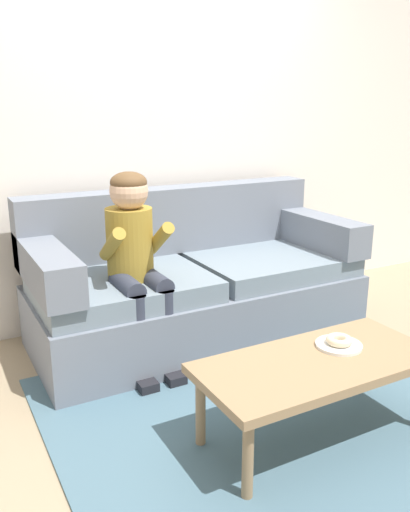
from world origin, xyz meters
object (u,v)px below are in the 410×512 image
Objects in this scene: couch at (194,285)px; coffee_table at (317,368)px; toy_controller at (351,355)px; person_child at (135,252)px; donut at (339,340)px.

coffee_table is at bearing -91.81° from couch.
person_child is at bearing 155.18° from toy_controller.
couch is at bearing 23.75° from person_child.
couch is 1.84× the size of person_child.
person_child is (-0.43, 1.04, 0.33)m from coffee_table.
person_child reaches higher than donut.
couch is 1.04m from toy_controller.
donut is (0.59, -0.99, -0.25)m from person_child.
couch is 1.25m from coffee_table.
toy_controller is (1.12, -0.55, -0.65)m from person_child.
coffee_table is at bearing -161.84° from donut.
couch is at bearing 88.19° from coffee_table.
couch is 0.61m from person_child.
toy_controller is at bearing -26.30° from person_child.
toy_controller is at bearing 39.80° from donut.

